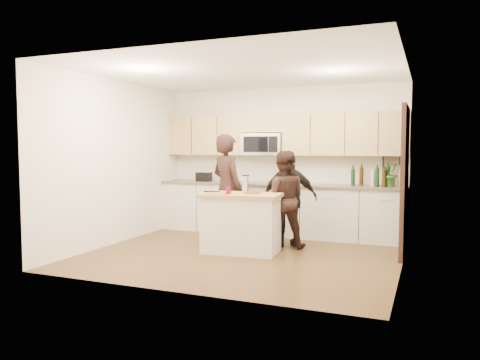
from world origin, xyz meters
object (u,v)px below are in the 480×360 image
at_px(toaster, 204,177).
at_px(woman_right, 289,199).
at_px(island, 241,223).
at_px(woman_left, 227,189).
at_px(woman_center, 283,199).

distance_m(toaster, woman_right, 2.17).
bearing_deg(toaster, woman_right, -24.11).
distance_m(island, woman_left, 0.86).
relative_size(island, woman_right, 0.81).
bearing_deg(woman_center, toaster, -45.13).
relative_size(island, woman_center, 0.82).
bearing_deg(island, toaster, 126.95).
distance_m(woman_left, woman_center, 0.97).
height_order(woman_center, woman_right, woman_right).
distance_m(toaster, woman_center, 2.17).
bearing_deg(woman_right, woman_left, -19.51).
xyz_separation_m(island, woman_left, (-0.47, 0.55, 0.45)).
bearing_deg(woman_left, island, 158.87).
distance_m(toaster, woman_left, 1.39).
xyz_separation_m(woman_left, woman_right, (1.03, 0.14, -0.13)).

